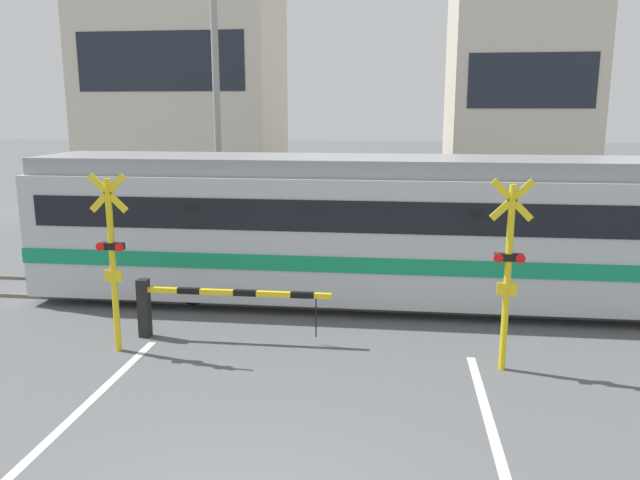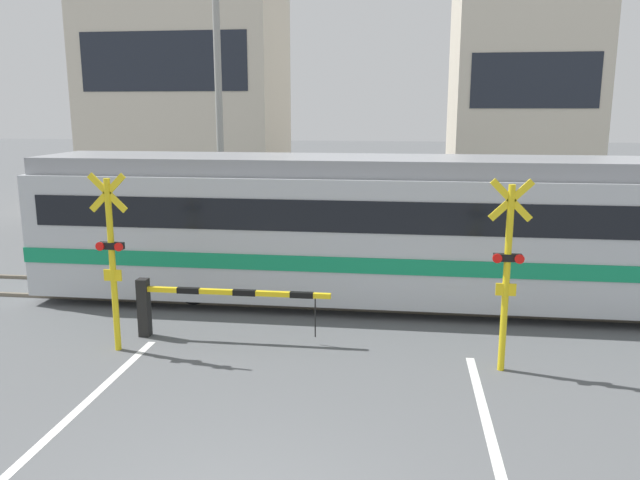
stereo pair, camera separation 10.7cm
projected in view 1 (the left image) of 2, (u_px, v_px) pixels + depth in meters
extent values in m
cube|color=#6B6051|center=(322.00, 307.00, 13.33)|extent=(50.00, 0.10, 0.08)
cube|color=#6B6051|center=(330.00, 289.00, 14.73)|extent=(50.00, 0.10, 0.08)
cube|color=#B7BCC1|center=(460.00, 236.00, 13.37)|extent=(18.53, 2.61, 2.61)
cube|color=gray|center=(463.00, 166.00, 13.07)|extent=(18.34, 2.30, 0.36)
cube|color=#148C59|center=(459.00, 254.00, 13.45)|extent=(18.54, 2.66, 0.32)
cube|color=black|center=(461.00, 209.00, 13.25)|extent=(17.78, 2.65, 0.64)
cube|color=black|center=(52.00, 201.00, 14.38)|extent=(0.03, 1.83, 0.80)
cylinder|color=black|center=(193.00, 288.00, 13.61)|extent=(0.76, 0.12, 0.76)
cylinder|color=black|center=(212.00, 271.00, 15.00)|extent=(0.76, 0.12, 0.76)
cube|color=black|center=(144.00, 308.00, 11.64)|extent=(0.20, 0.20, 1.11)
cube|color=yellow|center=(236.00, 293.00, 11.35)|extent=(3.52, 0.09, 0.09)
cube|color=black|center=(189.00, 291.00, 11.46)|extent=(0.42, 0.10, 0.10)
cube|color=black|center=(245.00, 293.00, 11.33)|extent=(0.42, 0.10, 0.10)
cube|color=black|center=(302.00, 295.00, 11.20)|extent=(0.42, 0.10, 0.10)
cylinder|color=black|center=(316.00, 318.00, 11.26)|extent=(0.02, 0.02, 0.74)
cube|color=black|center=(455.00, 248.00, 16.67)|extent=(0.20, 0.20, 1.11)
cube|color=yellow|center=(389.00, 233.00, 16.81)|extent=(3.52, 0.09, 0.09)
cube|color=black|center=(423.00, 234.00, 16.70)|extent=(0.42, 0.10, 0.10)
cube|color=black|center=(383.00, 233.00, 16.83)|extent=(0.42, 0.10, 0.10)
cube|color=black|center=(344.00, 232.00, 16.96)|extent=(0.42, 0.10, 0.10)
cylinder|color=black|center=(335.00, 247.00, 17.07)|extent=(0.02, 0.02, 0.74)
cylinder|color=yellow|center=(113.00, 267.00, 10.76)|extent=(0.11, 0.11, 3.06)
cube|color=yellow|center=(108.00, 193.00, 10.50)|extent=(0.68, 0.04, 0.68)
cube|color=yellow|center=(108.00, 193.00, 10.50)|extent=(0.68, 0.04, 0.68)
cube|color=black|center=(112.00, 246.00, 10.68)|extent=(0.44, 0.12, 0.12)
cylinder|color=red|center=(100.00, 247.00, 10.63)|extent=(0.15, 0.03, 0.15)
cylinder|color=red|center=(119.00, 247.00, 10.59)|extent=(0.15, 0.03, 0.15)
cube|color=yellow|center=(113.00, 276.00, 10.77)|extent=(0.32, 0.03, 0.20)
cylinder|color=yellow|center=(507.00, 280.00, 9.96)|extent=(0.11, 0.11, 3.06)
cube|color=yellow|center=(512.00, 200.00, 9.69)|extent=(0.68, 0.04, 0.68)
cube|color=yellow|center=(512.00, 200.00, 9.69)|extent=(0.68, 0.04, 0.68)
cube|color=black|center=(509.00, 257.00, 9.88)|extent=(0.44, 0.12, 0.12)
cylinder|color=red|center=(498.00, 258.00, 9.83)|extent=(0.15, 0.03, 0.15)
cylinder|color=red|center=(521.00, 259.00, 9.79)|extent=(0.15, 0.03, 0.15)
cube|color=yellow|center=(507.00, 289.00, 9.97)|extent=(0.32, 0.03, 0.20)
cylinder|color=#33384C|center=(389.00, 227.00, 20.65)|extent=(0.13, 0.13, 0.75)
cylinder|color=#33384C|center=(393.00, 227.00, 20.64)|extent=(0.13, 0.13, 0.75)
cube|color=maroon|center=(391.00, 207.00, 20.51)|extent=(0.38, 0.22, 0.59)
sphere|color=tan|center=(391.00, 195.00, 20.42)|extent=(0.20, 0.20, 0.20)
cube|color=beige|center=(185.00, 80.00, 25.62)|extent=(7.60, 5.37, 10.78)
cube|color=#1E232D|center=(160.00, 61.00, 22.89)|extent=(6.38, 0.03, 2.16)
cube|color=beige|center=(517.00, 96.00, 24.14)|extent=(5.16, 5.37, 9.39)
cube|color=#1E232D|center=(532.00, 81.00, 21.43)|extent=(4.34, 0.03, 1.88)
cylinder|color=gray|center=(217.00, 100.00, 19.16)|extent=(0.22, 0.22, 8.97)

